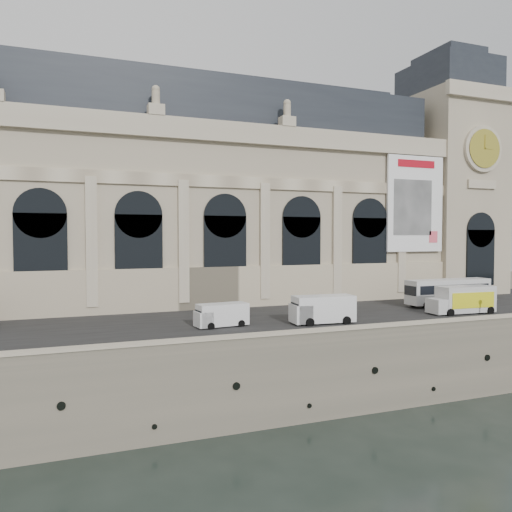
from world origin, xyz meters
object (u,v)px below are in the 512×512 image
(bus_right, at_px, (448,291))
(van_b, at_px, (219,315))
(van_c, at_px, (320,310))
(box_truck, at_px, (462,300))

(bus_right, xyz_separation_m, van_b, (-30.22, -3.43, -0.73))
(van_c, height_order, box_truck, box_truck)
(van_c, bearing_deg, van_b, 169.30)
(van_b, bearing_deg, van_c, -10.70)
(bus_right, relative_size, van_c, 1.77)
(van_b, height_order, van_c, van_c)
(van_b, distance_m, box_truck, 27.56)
(bus_right, distance_m, van_b, 30.42)
(bus_right, bearing_deg, box_truck, -117.54)
(van_b, distance_m, van_c, 9.88)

